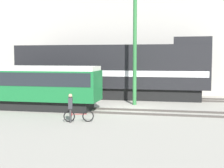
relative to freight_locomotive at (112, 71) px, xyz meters
The scene contains 9 objects.
ground_plane 6.40m from the freight_locomotive, 66.58° to the right, with size 120.00×120.00×0.00m, color #9E998C.
track_near 7.66m from the freight_locomotive, 71.19° to the right, with size 60.00×1.50×0.14m.
track_far 3.37m from the freight_locomotive, ahead, with size 60.00×1.51×0.14m.
building_backdrop 7.85m from the freight_locomotive, 70.56° to the left, with size 31.72×6.00×11.92m.
freight_locomotive is the anchor object (origin of this frame).
streetcar 8.10m from the freight_locomotive, 121.48° to the right, with size 9.33×2.54×3.06m.
bicycle 10.64m from the freight_locomotive, 89.00° to the right, with size 1.69×0.60×0.72m.
person 10.78m from the freight_locomotive, 91.16° to the right, with size 0.30×0.40×1.63m.
utility_pole_left 4.86m from the freight_locomotive, 54.20° to the right, with size 0.29×0.29×9.71m.
Camera 1 is at (3.18, -21.78, 3.69)m, focal length 50.00 mm.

